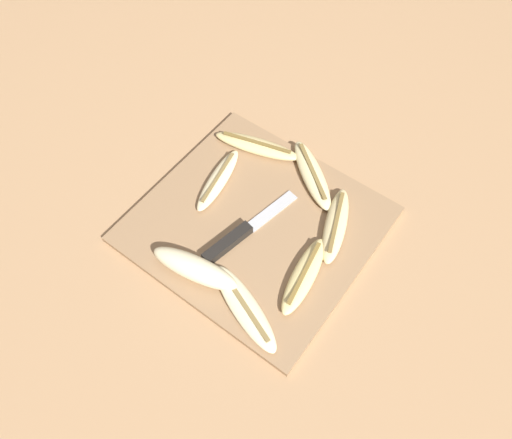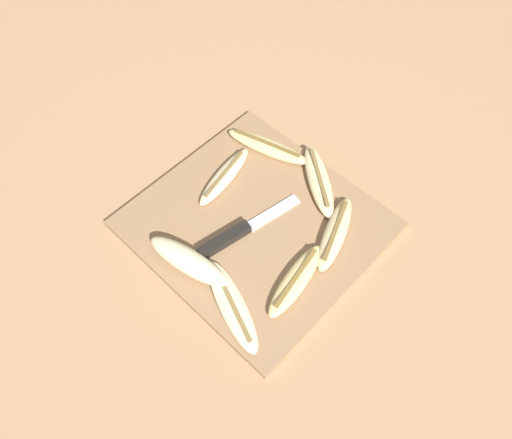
{
  "view_description": "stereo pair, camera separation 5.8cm",
  "coord_description": "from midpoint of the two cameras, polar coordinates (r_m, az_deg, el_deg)",
  "views": [
    {
      "loc": [
        0.28,
        -0.38,
        0.78
      ],
      "look_at": [
        0.0,
        0.0,
        0.02
      ],
      "focal_mm": 35.0,
      "sensor_mm": 36.0,
      "label": 1
    },
    {
      "loc": [
        0.33,
        -0.34,
        0.78
      ],
      "look_at": [
        0.0,
        0.0,
        0.02
      ],
      "focal_mm": 35.0,
      "sensor_mm": 36.0,
      "label": 2
    }
  ],
  "objects": [
    {
      "name": "ground_plane",
      "position": [
        0.91,
        1.82,
        -0.83
      ],
      "size": [
        4.0,
        4.0,
        0.0
      ],
      "primitive_type": "plane",
      "color": "tan"
    },
    {
      "name": "cutting_board",
      "position": [
        0.9,
        1.83,
        -0.63
      ],
      "size": [
        0.4,
        0.38,
        0.01
      ],
      "color": "#997551",
      "rests_on": "ground_plane"
    },
    {
      "name": "knife",
      "position": [
        0.88,
        -0.77,
        -1.92
      ],
      "size": [
        0.06,
        0.21,
        0.02
      ],
      "rotation": [
        0.0,
        0.0,
        -0.19
      ],
      "color": "black",
      "rests_on": "cutting_board"
    },
    {
      "name": "banana_ripe_center",
      "position": [
        0.89,
        10.85,
        -1.66
      ],
      "size": [
        0.09,
        0.16,
        0.02
      ],
      "rotation": [
        0.0,
        0.0,
        0.38
      ],
      "color": "beige",
      "rests_on": "cutting_board"
    },
    {
      "name": "banana_cream_curved",
      "position": [
        0.95,
        -1.88,
        4.88
      ],
      "size": [
        0.07,
        0.16,
        0.02
      ],
      "rotation": [
        0.0,
        0.0,
        0.21
      ],
      "color": "beige",
      "rests_on": "cutting_board"
    },
    {
      "name": "banana_golden_short",
      "position": [
        0.84,
        6.54,
        -7.02
      ],
      "size": [
        0.07,
        0.16,
        0.02
      ],
      "rotation": [
        0.0,
        0.0,
        3.31
      ],
      "color": "#EDD689",
      "rests_on": "cutting_board"
    },
    {
      "name": "banana_spotted_left",
      "position": [
        0.99,
        3.0,
        8.25
      ],
      "size": [
        0.18,
        0.08,
        0.02
      ],
      "rotation": [
        0.0,
        0.0,
        4.99
      ],
      "color": "#DBC684",
      "rests_on": "cutting_board"
    },
    {
      "name": "banana_bright_far",
      "position": [
        0.84,
        -5.8,
        -4.86
      ],
      "size": [
        0.16,
        0.07,
        0.04
      ],
      "rotation": [
        0.0,
        0.0,
        4.9
      ],
      "color": "beige",
      "rests_on": "cutting_board"
    },
    {
      "name": "banana_pale_long",
      "position": [
        0.82,
        -0.67,
        -9.94
      ],
      "size": [
        0.18,
        0.1,
        0.02
      ],
      "rotation": [
        0.0,
        0.0,
        1.2
      ],
      "color": "beige",
      "rests_on": "cutting_board"
    },
    {
      "name": "banana_soft_right",
      "position": [
        0.95,
        8.91,
        4.37
      ],
      "size": [
        0.16,
        0.13,
        0.02
      ],
      "rotation": [
        0.0,
        0.0,
        4.07
      ],
      "color": "beige",
      "rests_on": "cutting_board"
    }
  ]
}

